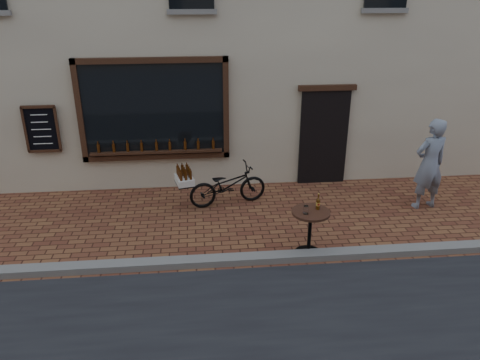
{
  "coord_description": "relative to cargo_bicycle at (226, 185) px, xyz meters",
  "views": [
    {
      "loc": [
        -1.01,
        -6.55,
        4.45
      ],
      "look_at": [
        -0.25,
        1.2,
        1.1
      ],
      "focal_mm": 35.0,
      "sensor_mm": 36.0,
      "label": 1
    }
  ],
  "objects": [
    {
      "name": "ground",
      "position": [
        0.42,
        -2.47,
        -0.45
      ],
      "size": [
        90.0,
        90.0,
        0.0
      ],
      "primitive_type": "plane",
      "color": "#5E2D1E",
      "rests_on": "ground"
    },
    {
      "name": "bistro_table",
      "position": [
        1.29,
        -2.12,
        0.15
      ],
      "size": [
        0.66,
        0.66,
        1.12
      ],
      "color": "black",
      "rests_on": "ground"
    },
    {
      "name": "cargo_bicycle",
      "position": [
        0.0,
        0.0,
        0.0
      ],
      "size": [
        1.99,
        0.94,
        0.94
      ],
      "rotation": [
        0.0,
        0.0,
        1.79
      ],
      "color": "black",
      "rests_on": "ground"
    },
    {
      "name": "pedestrian",
      "position": [
        4.15,
        -0.53,
        0.52
      ],
      "size": [
        0.78,
        0.58,
        1.93
      ],
      "primitive_type": "imported",
      "rotation": [
        0.0,
        0.0,
        3.33
      ],
      "color": "gray",
      "rests_on": "ground"
    },
    {
      "name": "kerb",
      "position": [
        0.42,
        -2.27,
        -0.39
      ],
      "size": [
        90.0,
        0.25,
        0.12
      ],
      "primitive_type": "cube",
      "color": "slate",
      "rests_on": "ground"
    }
  ]
}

